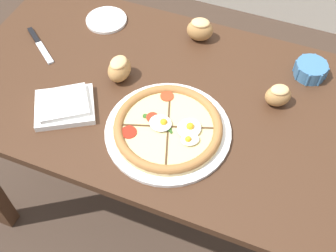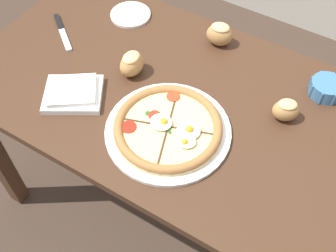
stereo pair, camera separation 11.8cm
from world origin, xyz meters
name	(u,v)px [view 1 (the left image)]	position (x,y,z in m)	size (l,w,h in m)	color
ground_plane	(160,202)	(0.00, 0.00, 0.00)	(12.00, 12.00, 0.00)	#3D2D23
dining_table	(157,114)	(0.00, 0.00, 0.64)	(1.26, 0.74, 0.76)	#422819
pizza	(168,128)	(0.09, -0.14, 0.77)	(0.36, 0.36, 0.05)	white
ramekin_bowl	(311,69)	(0.43, 0.24, 0.78)	(0.11, 0.11, 0.05)	teal
napkin_folded	(64,106)	(-0.22, -0.17, 0.77)	(0.22, 0.21, 0.04)	white
bread_piece_near	(119,69)	(-0.12, 0.01, 0.80)	(0.07, 0.09, 0.08)	#B27F47
bread_piece_mid	(200,29)	(0.05, 0.27, 0.80)	(0.10, 0.08, 0.08)	#B27F47
bread_piece_far	(278,95)	(0.36, 0.09, 0.79)	(0.10, 0.09, 0.07)	#B27F47
knife_main	(40,45)	(-0.44, 0.04, 0.76)	(0.17, 0.13, 0.01)	silver
side_saucer	(106,20)	(-0.29, 0.24, 0.76)	(0.14, 0.14, 0.01)	white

